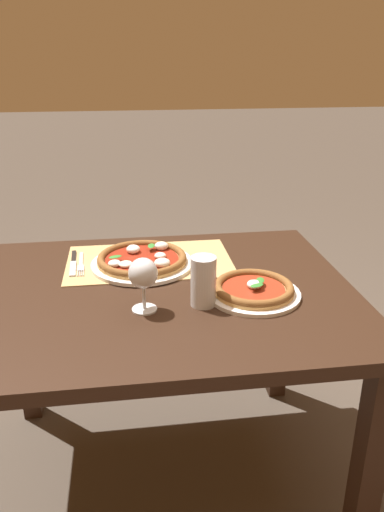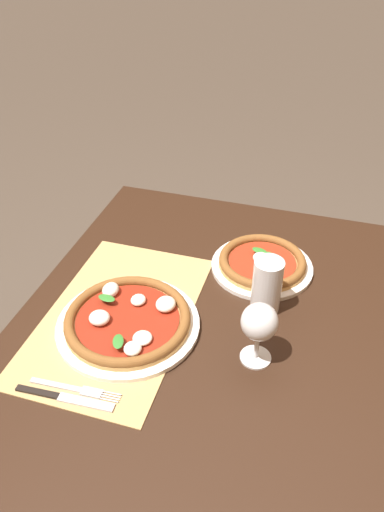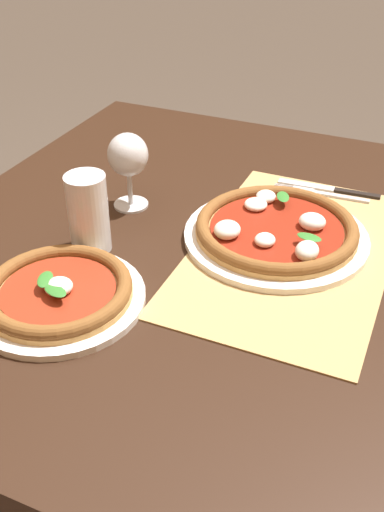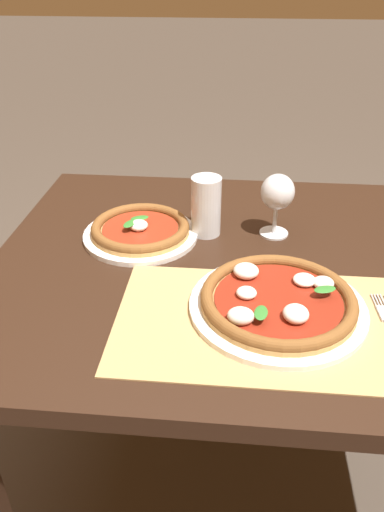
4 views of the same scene
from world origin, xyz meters
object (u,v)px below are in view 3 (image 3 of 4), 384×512
(fork, at_px, (320,193))
(knife, at_px, (328,189))
(pizza_near, at_px, (276,230))
(pizza_far, at_px, (58,293))
(wine_glass, at_px, (128,158))
(pint_glass, at_px, (89,215))

(fork, distance_m, knife, 0.03)
(fork, bearing_deg, pizza_near, 170.51)
(fork, bearing_deg, pizza_far, 150.17)
(knife, bearing_deg, wine_glass, 122.15)
(wine_glass, xyz_separation_m, fork, (0.20, -0.34, -0.10))
(wine_glass, bearing_deg, fork, -60.20)
(pizza_near, relative_size, fork, 1.69)
(wine_glass, xyz_separation_m, pint_glass, (-0.17, -0.01, -0.04))
(pizza_near, xyz_separation_m, fork, (0.20, -0.03, -0.02))
(pizza_near, bearing_deg, pint_glass, 117.96)
(pizza_near, height_order, wine_glass, wine_glass)
(pint_glass, bearing_deg, knife, -41.46)
(pint_glass, relative_size, fork, 0.72)
(pizza_far, distance_m, fork, 0.60)
(pizza_far, bearing_deg, wine_glass, 7.94)
(pizza_near, distance_m, knife, 0.24)
(wine_glass, xyz_separation_m, knife, (0.22, -0.35, -0.10))
(knife, bearing_deg, pint_glass, 138.54)
(pint_glass, relative_size, knife, 0.67)
(pizza_near, bearing_deg, knife, -11.13)
(wine_glass, bearing_deg, pint_glass, -176.58)
(wine_glass, bearing_deg, pizza_far, -172.06)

